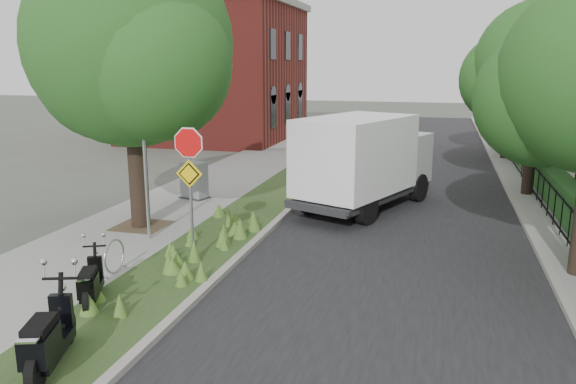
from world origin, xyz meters
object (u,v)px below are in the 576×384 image
(utility_cabinet, at_px, (194,181))
(box_truck, at_px, (364,158))
(scooter_near, at_px, (90,286))
(sign_assembly, at_px, (189,167))
(scooter_far, at_px, (46,345))

(utility_cabinet, bearing_deg, box_truck, 4.95)
(scooter_near, xyz_separation_m, utility_cabinet, (-1.74, 8.47, 0.24))
(sign_assembly, relative_size, scooter_near, 2.24)
(scooter_far, xyz_separation_m, utility_cabinet, (-2.57, 10.77, 0.15))
(sign_assembly, xyz_separation_m, box_truck, (3.08, 6.22, -0.66))
(scooter_far, relative_size, box_truck, 0.30)
(box_truck, bearing_deg, scooter_near, -113.60)
(box_truck, distance_m, utility_cabinet, 5.75)
(utility_cabinet, bearing_deg, sign_assembly, -65.85)
(sign_assembly, bearing_deg, utility_cabinet, 114.15)
(scooter_near, relative_size, box_truck, 0.24)
(scooter_near, height_order, scooter_far, scooter_far)
(scooter_near, distance_m, utility_cabinet, 8.65)
(sign_assembly, height_order, utility_cabinet, sign_assembly)
(sign_assembly, bearing_deg, scooter_near, -106.87)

